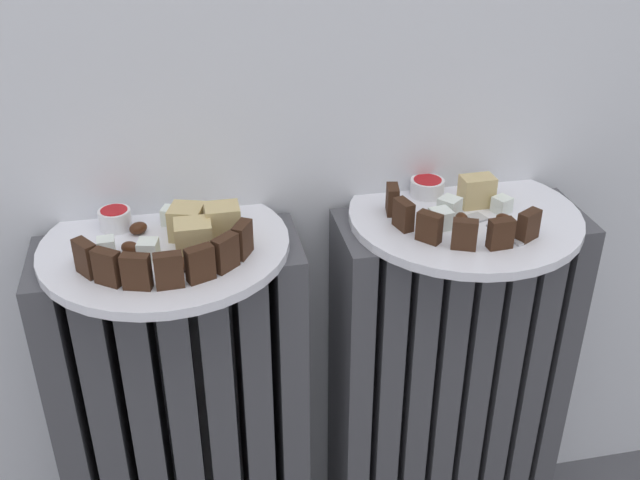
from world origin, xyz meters
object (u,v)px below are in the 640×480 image
(plate_left, at_px, (165,246))
(plate_right, at_px, (464,216))
(radiator_right, at_px, (445,392))
(radiator_left, at_px, (187,428))
(jam_bowl_left, at_px, (115,218))
(jam_bowl_right, at_px, (427,186))
(fork, at_px, (491,226))

(plate_left, bearing_deg, plate_right, 0.00)
(plate_right, bearing_deg, radiator_right, 45.00)
(radiator_left, height_order, radiator_right, same)
(radiator_left, distance_m, jam_bowl_left, 0.33)
(radiator_left, distance_m, radiator_right, 0.39)
(radiator_right, height_order, plate_right, plate_right)
(plate_right, height_order, jam_bowl_right, jam_bowl_right)
(radiator_right, distance_m, fork, 0.31)
(radiator_left, xyz_separation_m, plate_right, (0.39, 0.00, 0.30))
(plate_left, relative_size, jam_bowl_right, 6.59)
(radiator_right, relative_size, fork, 6.22)
(fork, bearing_deg, radiator_left, 173.48)
(fork, bearing_deg, plate_left, 173.48)
(plate_left, xyz_separation_m, fork, (0.40, -0.05, 0.01))
(plate_left, distance_m, fork, 0.41)
(radiator_left, xyz_separation_m, jam_bowl_left, (-0.06, 0.05, 0.32))
(plate_left, bearing_deg, fork, -6.52)
(plate_right, relative_size, fork, 3.27)
(radiator_left, distance_m, jam_bowl_right, 0.48)
(radiator_left, bearing_deg, jam_bowl_left, 141.29)
(radiator_right, bearing_deg, plate_left, -180.00)
(jam_bowl_left, xyz_separation_m, jam_bowl_right, (0.41, 0.01, -0.00))
(plate_right, height_order, jam_bowl_left, jam_bowl_left)
(plate_right, relative_size, jam_bowl_right, 6.59)
(jam_bowl_left, bearing_deg, radiator_right, -6.02)
(plate_right, bearing_deg, plate_left, 180.00)
(radiator_left, height_order, jam_bowl_left, jam_bowl_left)
(radiator_right, relative_size, jam_bowl_left, 14.34)
(jam_bowl_left, xyz_separation_m, fork, (0.46, -0.09, -0.01))
(radiator_left, bearing_deg, fork, -6.52)
(radiator_left, distance_m, plate_left, 0.30)
(jam_bowl_left, bearing_deg, radiator_left, -38.71)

